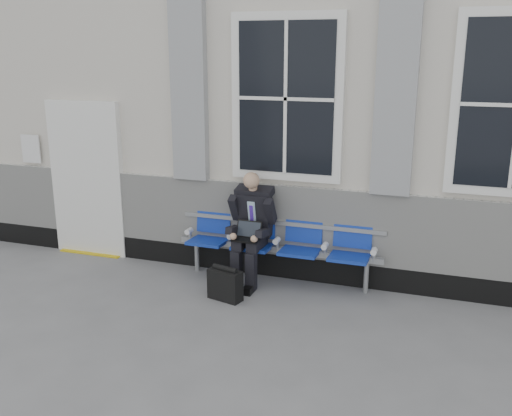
% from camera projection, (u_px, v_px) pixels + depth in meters
% --- Properties ---
extents(ground, '(70.00, 70.00, 0.00)m').
position_uv_depth(ground, '(463.00, 363.00, 5.29)').
color(ground, slate).
rests_on(ground, ground).
extents(station_building, '(14.40, 4.40, 4.49)m').
position_uv_depth(station_building, '(475.00, 93.00, 7.86)').
color(station_building, beige).
rests_on(station_building, ground).
extents(bench, '(2.60, 0.47, 0.91)m').
position_uv_depth(bench, '(278.00, 239.00, 7.03)').
color(bench, '#9EA0A3').
rests_on(bench, ground).
extents(businessman, '(0.56, 0.75, 1.40)m').
position_uv_depth(businessman, '(252.00, 223.00, 6.95)').
color(businessman, black).
rests_on(businessman, ground).
extents(briefcase, '(0.43, 0.26, 0.41)m').
position_uv_depth(briefcase, '(225.00, 284.00, 6.58)').
color(briefcase, black).
rests_on(briefcase, ground).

